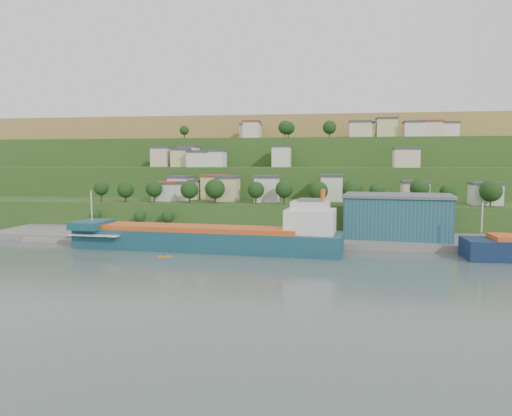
% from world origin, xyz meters
% --- Properties ---
extents(ground, '(500.00, 500.00, 0.00)m').
position_xyz_m(ground, '(0.00, 0.00, 0.00)').
color(ground, '#485753').
rests_on(ground, ground).
extents(quay, '(220.00, 26.00, 4.00)m').
position_xyz_m(quay, '(20.00, 28.00, 0.00)').
color(quay, slate).
rests_on(quay, ground).
extents(pebble_beach, '(40.00, 18.00, 2.40)m').
position_xyz_m(pebble_beach, '(-55.00, 22.00, 0.00)').
color(pebble_beach, slate).
rests_on(pebble_beach, ground).
extents(hillside, '(360.00, 210.24, 96.00)m').
position_xyz_m(hillside, '(0.00, 168.68, 0.09)').
color(hillside, '#284719').
rests_on(hillside, ground).
extents(cargo_ship_near, '(75.99, 17.02, 19.35)m').
position_xyz_m(cargo_ship_near, '(-14.26, 9.33, 3.09)').
color(cargo_ship_near, '#153F4F').
rests_on(cargo_ship_near, ground).
extents(warehouse, '(32.90, 22.30, 12.80)m').
position_xyz_m(warehouse, '(37.02, 28.85, 8.43)').
color(warehouse, navy).
rests_on(warehouse, quay).
extents(caravan, '(6.20, 3.38, 2.74)m').
position_xyz_m(caravan, '(-48.02, 24.31, 2.57)').
color(caravan, white).
rests_on(caravan, pebble_beach).
extents(dinghy, '(4.80, 2.65, 0.91)m').
position_xyz_m(dinghy, '(-46.23, 16.36, 1.65)').
color(dinghy, silver).
rests_on(dinghy, pebble_beach).
extents(kayak_orange, '(3.58, 2.11, 0.91)m').
position_xyz_m(kayak_orange, '(-24.48, -1.73, 0.27)').
color(kayak_orange, '#CC6712').
rests_on(kayak_orange, ground).
extents(kayak_yellow, '(3.27, 1.35, 0.81)m').
position_xyz_m(kayak_yellow, '(6.55, 2.35, 0.24)').
color(kayak_yellow, yellow).
rests_on(kayak_yellow, ground).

